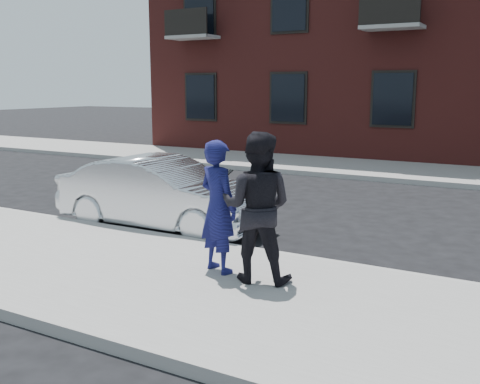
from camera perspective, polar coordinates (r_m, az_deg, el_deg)
The scene contains 8 objects.
ground at distance 8.12m, azimuth -10.17°, elevation -8.35°, with size 100.00×100.00×0.00m, color black.
near_sidewalk at distance 7.91m, azimuth -11.35°, elevation -8.32°, with size 50.00×3.50×0.15m, color gray.
near_curb at distance 9.28m, azimuth -4.06°, elevation -5.28°, with size 50.00×0.10×0.15m, color #999691.
far_sidewalk at distance 18.01m, azimuth 13.25°, elevation 2.28°, with size 50.00×3.50×0.15m, color gray.
far_curb at distance 16.30m, azimuth 11.45°, elevation 1.49°, with size 50.00×0.10×0.15m, color #999691.
silver_sedan at distance 10.50m, azimuth -7.93°, elevation -0.14°, with size 1.42×4.06×1.34m, color #B7BABF.
man_hoodie at distance 7.50m, azimuth -2.23°, elevation -1.49°, with size 0.76×0.62×1.79m.
man_peacoat at distance 7.12m, azimuth 1.74°, elevation -1.57°, with size 1.09×0.94×1.93m.
Camera 1 is at (4.95, -5.87, 2.63)m, focal length 42.00 mm.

